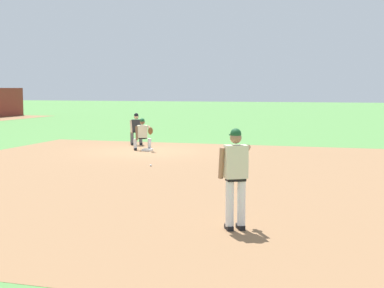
# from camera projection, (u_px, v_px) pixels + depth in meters

# --- Properties ---
(ground_plane) EXTENTS (160.00, 160.00, 0.00)m
(ground_plane) POSITION_uv_depth(u_px,v_px,m) (147.00, 151.00, 21.98)
(ground_plane) COLOR #518942
(infield_dirt_patch) EXTENTS (18.00, 18.00, 0.01)m
(infield_dirt_patch) POSITION_uv_depth(u_px,v_px,m) (174.00, 175.00, 15.86)
(infield_dirt_patch) COLOR #936B47
(infield_dirt_patch) RESTS_ON ground
(first_base_bag) EXTENTS (0.38, 0.38, 0.09)m
(first_base_bag) POSITION_uv_depth(u_px,v_px,m) (147.00, 150.00, 21.98)
(first_base_bag) COLOR white
(first_base_bag) RESTS_ON ground
(baseball) EXTENTS (0.07, 0.07, 0.07)m
(baseball) POSITION_uv_depth(u_px,v_px,m) (151.00, 165.00, 17.64)
(baseball) COLOR white
(baseball) RESTS_ON ground
(pitcher) EXTENTS (0.83, 0.58, 1.86)m
(pitcher) POSITION_uv_depth(u_px,v_px,m) (236.00, 172.00, 9.66)
(pitcher) COLOR black
(pitcher) RESTS_ON ground
(first_baseman) EXTENTS (0.83, 1.02, 1.34)m
(first_baseman) POSITION_uv_depth(u_px,v_px,m) (143.00, 133.00, 22.17)
(first_baseman) COLOR black
(first_baseman) RESTS_ON ground
(umpire) EXTENTS (0.62, 0.67, 1.46)m
(umpire) POSITION_uv_depth(u_px,v_px,m) (136.00, 128.00, 24.22)
(umpire) COLOR black
(umpire) RESTS_ON ground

